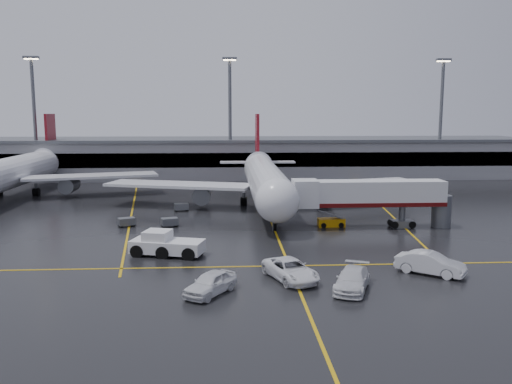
{
  "coord_description": "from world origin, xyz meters",
  "views": [
    {
      "loc": [
        -5.74,
        -69.48,
        14.16
      ],
      "look_at": [
        -2.0,
        -2.0,
        4.0
      ],
      "focal_mm": 37.08,
      "sensor_mm": 36.0,
      "label": 1
    }
  ],
  "objects": [
    {
      "name": "jet_bridge",
      "position": [
        11.87,
        -6.0,
        3.93
      ],
      "size": [
        19.9,
        3.4,
        6.05
      ],
      "color": "silver",
      "rests_on": "ground"
    },
    {
      "name": "service_van_a",
      "position": [
        -0.38,
        -26.12,
        0.88
      ],
      "size": [
        5.02,
        6.98,
        1.77
      ],
      "primitive_type": "imported",
      "rotation": [
        0.0,
        0.0,
        0.37
      ],
      "color": "white",
      "rests_on": "ground"
    },
    {
      "name": "pushback_tractor",
      "position": [
        -11.97,
        -17.52,
        1.02
      ],
      "size": [
        7.7,
        4.69,
        2.57
      ],
      "color": "silver",
      "rests_on": "ground"
    },
    {
      "name": "baggage_cart_b",
      "position": [
        -18.39,
        -3.65,
        0.63
      ],
      "size": [
        2.35,
        1.99,
        1.12
      ],
      "color": "#595B60",
      "rests_on": "ground"
    },
    {
      "name": "second_airliner",
      "position": [
        -42.0,
        21.7,
        4.21
      ],
      "size": [
        48.8,
        45.6,
        14.1
      ],
      "color": "silver",
      "rests_on": "ground"
    },
    {
      "name": "light_mast_left",
      "position": [
        -45.0,
        42.0,
        14.47
      ],
      "size": [
        3.0,
        1.2,
        25.45
      ],
      "color": "#595B60",
      "rests_on": "ground"
    },
    {
      "name": "light_mast_right",
      "position": [
        40.0,
        42.0,
        14.47
      ],
      "size": [
        3.0,
        1.2,
        25.45
      ],
      "color": "#595B60",
      "rests_on": "ground"
    },
    {
      "name": "belt_loader",
      "position": [
        7.32,
        -5.06,
        0.52
      ],
      "size": [
        3.36,
        1.62,
        2.11
      ],
      "color": "orange",
      "rests_on": "ground"
    },
    {
      "name": "main_airliner",
      "position": [
        0.0,
        9.7,
        4.21
      ],
      "size": [
        48.8,
        45.6,
        14.1
      ],
      "color": "silver",
      "rests_on": "ground"
    },
    {
      "name": "baggage_cart_a",
      "position": [
        -12.98,
        -4.06,
        0.63
      ],
      "size": [
        2.32,
        1.89,
        1.12
      ],
      "color": "#595B60",
      "rests_on": "ground"
    },
    {
      "name": "service_van_b",
      "position": [
        4.28,
        -28.96,
        0.86
      ],
      "size": [
        4.41,
        6.37,
        1.71
      ],
      "primitive_type": "imported",
      "rotation": [
        0.0,
        0.0,
        -0.38
      ],
      "color": "silver",
      "rests_on": "ground"
    },
    {
      "name": "apron_line_left",
      "position": [
        -20.0,
        10.0,
        0.01
      ],
      "size": [
        9.99,
        69.35,
        0.02
      ],
      "primitive_type": "cube",
      "rotation": [
        0.0,
        0.0,
        0.14
      ],
      "color": "gold",
      "rests_on": "ground"
    },
    {
      "name": "apron_line_centre",
      "position": [
        0.0,
        0.0,
        0.01
      ],
      "size": [
        0.25,
        90.0,
        0.02
      ],
      "primitive_type": "cube",
      "color": "gold",
      "rests_on": "ground"
    },
    {
      "name": "terminal",
      "position": [
        0.0,
        47.93,
        4.32
      ],
      "size": [
        122.0,
        19.0,
        8.6
      ],
      "color": "gray",
      "rests_on": "ground"
    },
    {
      "name": "apron_line_right",
      "position": [
        18.0,
        10.0,
        0.01
      ],
      "size": [
        7.57,
        69.64,
        0.02
      ],
      "primitive_type": "cube",
      "rotation": [
        0.0,
        0.0,
        -0.1
      ],
      "color": "gold",
      "rests_on": "ground"
    },
    {
      "name": "light_mast_mid",
      "position": [
        -5.0,
        42.0,
        14.47
      ],
      "size": [
        3.0,
        1.2,
        25.45
      ],
      "color": "#595B60",
      "rests_on": "ground"
    },
    {
      "name": "baggage_cart_c",
      "position": [
        -12.42,
        6.69,
        0.63
      ],
      "size": [
        2.24,
        1.72,
        1.12
      ],
      "color": "#595B60",
      "rests_on": "ground"
    },
    {
      "name": "apron_line_stop",
      "position": [
        0.0,
        -22.0,
        0.01
      ],
      "size": [
        60.0,
        0.25,
        0.02
      ],
      "primitive_type": "cube",
      "color": "gold",
      "rests_on": "ground"
    },
    {
      "name": "service_van_d",
      "position": [
        -7.1,
        -29.35,
        0.9
      ],
      "size": [
        4.68,
        5.56,
        1.8
      ],
      "primitive_type": "imported",
      "rotation": [
        0.0,
        0.0,
        -0.59
      ],
      "color": "silver",
      "rests_on": "ground"
    },
    {
      "name": "ground",
      "position": [
        0.0,
        0.0,
        0.0
      ],
      "size": [
        220.0,
        220.0,
        0.0
      ],
      "primitive_type": "plane",
      "color": "black",
      "rests_on": "ground"
    },
    {
      "name": "service_van_c",
      "position": [
        12.15,
        -25.2,
        0.98
      ],
      "size": [
        6.01,
        5.25,
        1.96
      ],
      "primitive_type": "imported",
      "rotation": [
        0.0,
        0.0,
        0.93
      ],
      "color": "silver",
      "rests_on": "ground"
    }
  ]
}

